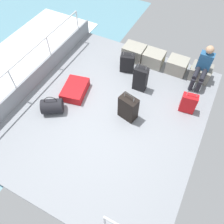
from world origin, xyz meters
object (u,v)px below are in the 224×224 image
at_px(suitcase_2, 75,90).
at_px(duffel_bag, 52,106).
at_px(suitcase_4, 140,79).
at_px(paper_cup, 126,98).
at_px(cargo_crate_2, 177,66).
at_px(suitcase_0, 128,108).
at_px(suitcase_3, 188,103).
at_px(cargo_crate_0, 134,52).
at_px(suitcase_1, 127,63).
at_px(cargo_crate_1, 154,58).
at_px(cargo_crate_3, 200,72).
at_px(passenger_seated, 203,66).

xyz_separation_m(suitcase_2, duffel_bag, (-0.16, -0.75, 0.07)).
relative_size(suitcase_4, paper_cup, 8.14).
height_order(cargo_crate_2, suitcase_0, suitcase_0).
relative_size(suitcase_0, suitcase_3, 1.18).
distance_m(cargo_crate_0, suitcase_2, 2.11).
bearing_deg(cargo_crate_0, suitcase_1, -85.68).
distance_m(cargo_crate_1, cargo_crate_2, 0.69).
bearing_deg(duffel_bag, paper_cup, 38.91).
xyz_separation_m(cargo_crate_1, suitcase_1, (-0.56, -0.58, 0.06)).
bearing_deg(cargo_crate_1, cargo_crate_2, 0.83).
xyz_separation_m(suitcase_1, paper_cup, (0.43, -1.01, -0.21)).
xyz_separation_m(suitcase_2, suitcase_3, (2.73, 0.76, 0.15)).
bearing_deg(suitcase_0, cargo_crate_3, 60.56).
bearing_deg(cargo_crate_3, cargo_crate_2, -175.54).
relative_size(passenger_seated, paper_cup, 10.72).
height_order(cargo_crate_3, suitcase_1, suitcase_1).
bearing_deg(cargo_crate_0, suitcase_0, -69.84).
distance_m(cargo_crate_3, suitcase_1, 2.00).
bearing_deg(cargo_crate_2, suitcase_0, -104.86).
relative_size(cargo_crate_0, suitcase_4, 0.77).
height_order(cargo_crate_2, paper_cup, cargo_crate_2).
xyz_separation_m(cargo_crate_3, suitcase_2, (-2.72, -2.04, -0.07)).
distance_m(cargo_crate_1, paper_cup, 1.60).
height_order(cargo_crate_0, suitcase_4, suitcase_4).
bearing_deg(passenger_seated, suitcase_4, -144.07).
bearing_deg(paper_cup, duffel_bag, -141.09).
relative_size(cargo_crate_1, paper_cup, 5.95).
bearing_deg(cargo_crate_3, duffel_bag, -135.86).
distance_m(cargo_crate_2, suitcase_1, 1.38).
bearing_deg(suitcase_4, suitcase_2, -147.20).
bearing_deg(suitcase_3, paper_cup, -165.71).
xyz_separation_m(cargo_crate_3, paper_cup, (-1.46, -1.65, -0.14)).
xyz_separation_m(cargo_crate_3, passenger_seated, (0.00, -0.18, 0.37)).
bearing_deg(cargo_crate_3, suitcase_4, -139.20).
relative_size(cargo_crate_0, passenger_seated, 0.59).
bearing_deg(suitcase_0, suitcase_1, 115.53).
bearing_deg(passenger_seated, cargo_crate_0, 177.00).
bearing_deg(suitcase_1, suitcase_4, -39.58).
bearing_deg(suitcase_4, cargo_crate_0, 121.17).
height_order(suitcase_0, suitcase_3, suitcase_0).
height_order(passenger_seated, suitcase_4, passenger_seated).
bearing_deg(duffel_bag, cargo_crate_0, 70.85).
distance_m(duffel_bag, paper_cup, 1.83).
relative_size(suitcase_2, paper_cup, 8.83).
xyz_separation_m(passenger_seated, suitcase_3, (0.01, -1.09, -0.30)).
bearing_deg(duffel_bag, suitcase_4, 46.65).
xyz_separation_m(suitcase_0, suitcase_1, (-0.70, 1.47, -0.06)).
distance_m(passenger_seated, duffel_bag, 3.90).
relative_size(suitcase_0, duffel_bag, 1.27).
xyz_separation_m(cargo_crate_2, duffel_bag, (-2.23, -2.74, -0.02)).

